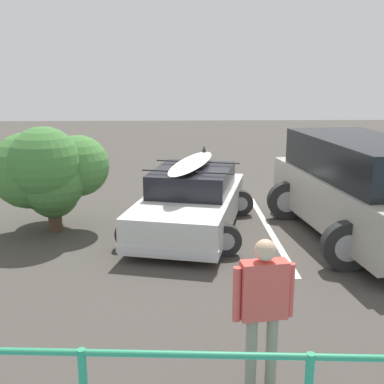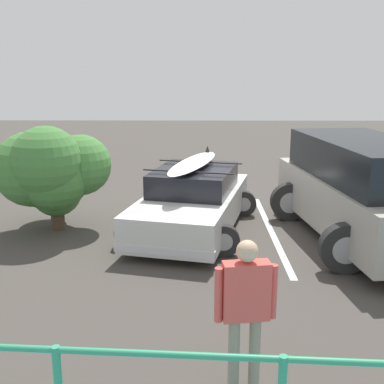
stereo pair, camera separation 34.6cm
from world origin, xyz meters
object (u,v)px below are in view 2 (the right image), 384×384
Objects in this scene: suv_car at (363,189)px; bush_near_left at (51,173)px; sedan_car at (193,201)px; person_bystander at (246,302)px.

bush_near_left is at bearing -4.83° from suv_car.
person_bystander is (-0.55, 5.06, 0.36)m from sedan_car.
person_bystander reaches higher than sedan_car.
bush_near_left is at bearing -56.06° from person_bystander.
sedan_car is 5.10m from person_bystander.
suv_car reaches higher than sedan_car.
person_bystander is at bearing 59.43° from suv_car.
sedan_car is 2.69× the size of person_bystander.
bush_near_left is (2.79, 0.10, 0.59)m from sedan_car.
bush_near_left is (3.34, -4.97, 0.23)m from person_bystander.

